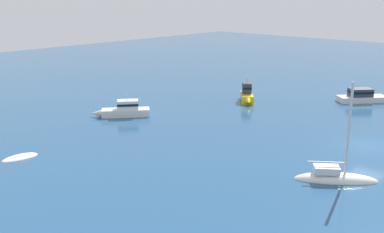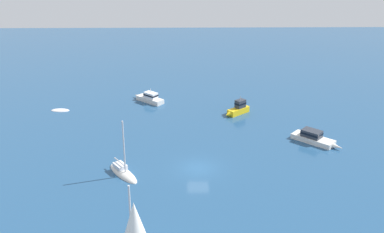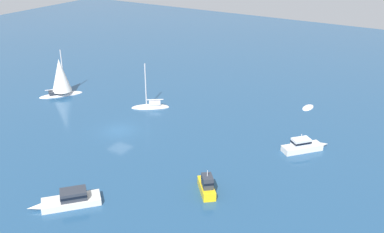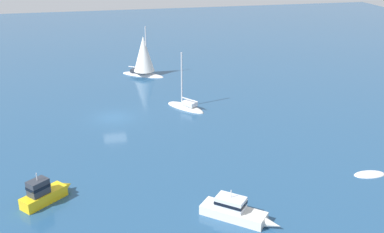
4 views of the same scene
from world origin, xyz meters
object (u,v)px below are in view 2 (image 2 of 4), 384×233
object	(u,v)px
tender	(60,111)
powerboat	(238,109)
ketch	(123,173)
powerboat_1	(314,138)
launch	(149,98)

from	to	relation	value
tender	powerboat	size ratio (longest dim) A/B	0.70
tender	ketch	xyz separation A→B (m)	(-19.34, -11.84, 0.13)
tender	powerboat_1	size ratio (longest dim) A/B	0.48
launch	ketch	xyz separation A→B (m)	(-23.01, 1.30, -0.50)
launch	tender	bearing A→B (deg)	56.00
tender	launch	bearing A→B (deg)	18.83
powerboat_1	ketch	bearing A→B (deg)	-119.66
powerboat	tender	bearing A→B (deg)	-44.25
ketch	powerboat_1	xyz separation A→B (m)	(7.92, -23.39, 0.48)
powerboat_1	tender	bearing A→B (deg)	-156.33
launch	powerboat	world-z (taller)	powerboat
powerboat	powerboat_1	xyz separation A→B (m)	(-9.78, -8.67, -0.16)
launch	ketch	distance (m)	23.05
ketch	powerboat_1	bearing A→B (deg)	72.68
launch	powerboat	bearing A→B (deg)	-161.22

